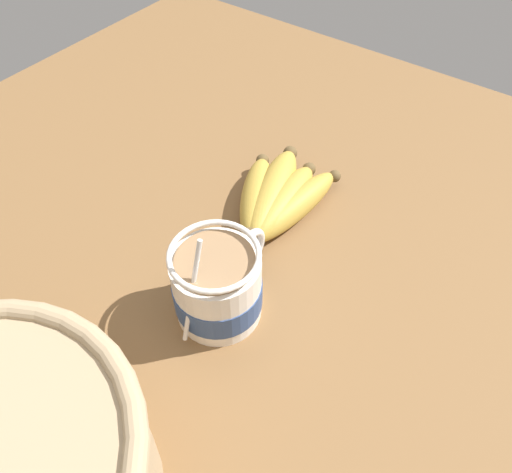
# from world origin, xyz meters

# --- Properties ---
(table) EXTENTS (1.20, 1.20, 0.03)m
(table) POSITION_xyz_m (0.00, 0.00, 0.01)
(table) COLOR brown
(table) RESTS_ON ground
(coffee_mug) EXTENTS (0.14, 0.10, 0.14)m
(coffee_mug) POSITION_xyz_m (-0.03, -0.01, 0.07)
(coffee_mug) COLOR white
(coffee_mug) RESTS_ON table
(banana_bunch) EXTENTS (0.19, 0.14, 0.05)m
(banana_bunch) POSITION_xyz_m (0.14, 0.02, 0.05)
(banana_bunch) COLOR brown
(banana_bunch) RESTS_ON table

